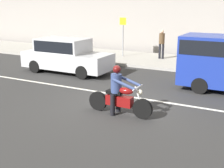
{
  "coord_description": "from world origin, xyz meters",
  "views": [
    {
      "loc": [
        4.31,
        -8.9,
        3.45
      ],
      "look_at": [
        -0.03,
        -0.69,
        0.9
      ],
      "focal_mm": 47.63,
      "sensor_mm": 36.0,
      "label": 1
    }
  ],
  "objects_px": {
    "parked_sedan_silver": "(66,55)",
    "street_sign_post": "(123,33)",
    "pedestrian_bystander": "(162,42)",
    "motorcycle_with_rider_denim_blue": "(119,95)"
  },
  "relations": [
    {
      "from": "motorcycle_with_rider_denim_blue",
      "to": "street_sign_post",
      "type": "distance_m",
      "value": 9.96
    },
    {
      "from": "motorcycle_with_rider_denim_blue",
      "to": "pedestrian_bystander",
      "type": "bearing_deg",
      "value": 100.75
    },
    {
      "from": "motorcycle_with_rider_denim_blue",
      "to": "parked_sedan_silver",
      "type": "distance_m",
      "value": 6.47
    },
    {
      "from": "motorcycle_with_rider_denim_blue",
      "to": "street_sign_post",
      "type": "height_order",
      "value": "street_sign_post"
    },
    {
      "from": "street_sign_post",
      "to": "pedestrian_bystander",
      "type": "xyz_separation_m",
      "value": [
        2.46,
        0.31,
        -0.47
      ]
    },
    {
      "from": "street_sign_post",
      "to": "pedestrian_bystander",
      "type": "relative_size",
      "value": 1.4
    },
    {
      "from": "parked_sedan_silver",
      "to": "street_sign_post",
      "type": "relative_size",
      "value": 1.88
    },
    {
      "from": "motorcycle_with_rider_denim_blue",
      "to": "parked_sedan_silver",
      "type": "height_order",
      "value": "parked_sedan_silver"
    },
    {
      "from": "motorcycle_with_rider_denim_blue",
      "to": "parked_sedan_silver",
      "type": "relative_size",
      "value": 0.48
    },
    {
      "from": "parked_sedan_silver",
      "to": "motorcycle_with_rider_denim_blue",
      "type": "bearing_deg",
      "value": -38.64
    }
  ]
}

